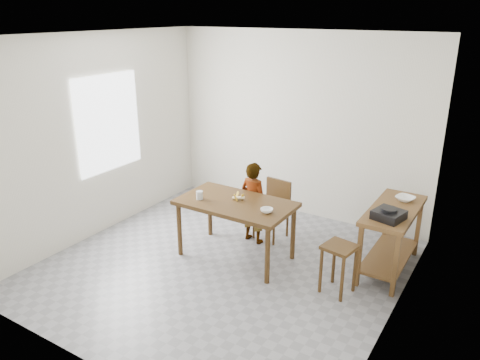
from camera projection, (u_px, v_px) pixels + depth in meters
The scene contains 17 objects.
floor at pixel (223, 268), 5.71m from camera, with size 4.00×4.00×0.04m, color gray.
ceiling at pixel (219, 33), 4.77m from camera, with size 4.00×4.00×0.04m, color white.
wall_back at pixel (298, 125), 6.85m from camera, with size 4.00×0.04×2.70m, color silver.
wall_front at pixel (76, 228), 3.63m from camera, with size 4.00×0.04×2.70m, color silver.
wall_left at pixel (96, 137), 6.24m from camera, with size 0.04×4.00×2.70m, color silver.
wall_right at pixel (406, 197), 4.24m from camera, with size 0.04×4.00×2.70m, color silver.
window_pane at pixel (109, 123), 6.33m from camera, with size 0.02×1.10×1.30m, color white.
dining_table at pixel (236, 229), 5.81m from camera, with size 1.40×0.80×0.75m, color #412A12, non-canonical shape.
prep_counter at pixel (391, 239), 5.51m from camera, with size 0.50×1.20×0.80m, color brown, non-canonical shape.
child at pixel (254, 203), 6.16m from camera, with size 0.41×0.27×1.11m, color white.
dining_chair at pixel (271, 211), 6.31m from camera, with size 0.38×0.38×0.79m, color #412A12, non-canonical shape.
stool at pixel (338, 269), 5.11m from camera, with size 0.32×0.32×0.57m, color #412A12, non-canonical shape.
glass_tumbler at pixel (200, 195), 5.75m from camera, with size 0.08×0.08×0.10m, color silver.
small_bowl at pixel (267, 210), 5.38m from camera, with size 0.15×0.15×0.05m, color white.
banana at pixel (238, 197), 5.74m from camera, with size 0.17×0.12×0.06m, color #EFCA59, non-canonical shape.
serving_bowl at pixel (405, 199), 5.58m from camera, with size 0.22×0.22×0.05m, color white.
gas_burner at pixel (389, 215), 5.08m from camera, with size 0.30×0.30×0.10m, color black.
Camera 1 is at (2.82, -4.13, 2.95)m, focal length 35.00 mm.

